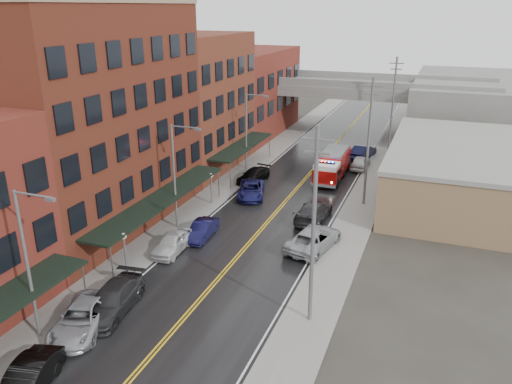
% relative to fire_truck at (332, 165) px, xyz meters
% --- Properties ---
extents(road, '(11.00, 160.00, 0.02)m').
position_rel_fire_truck_xyz_m(road, '(-2.65, -11.53, -1.58)').
color(road, black).
rests_on(road, ground).
extents(sidewalk_left, '(3.00, 160.00, 0.15)m').
position_rel_fire_truck_xyz_m(sidewalk_left, '(-9.95, -11.53, -1.52)').
color(sidewalk_left, slate).
rests_on(sidewalk_left, ground).
extents(sidewalk_right, '(3.00, 160.00, 0.15)m').
position_rel_fire_truck_xyz_m(sidewalk_right, '(4.65, -11.53, -1.52)').
color(sidewalk_right, slate).
rests_on(sidewalk_right, ground).
extents(curb_left, '(0.30, 160.00, 0.15)m').
position_rel_fire_truck_xyz_m(curb_left, '(-8.30, -11.53, -1.52)').
color(curb_left, gray).
rests_on(curb_left, ground).
extents(curb_right, '(0.30, 160.00, 0.15)m').
position_rel_fire_truck_xyz_m(curb_right, '(3.00, -11.53, -1.52)').
color(curb_right, gray).
rests_on(curb_right, ground).
extents(brick_building_b, '(9.00, 20.00, 18.00)m').
position_rel_fire_truck_xyz_m(brick_building_b, '(-15.95, -18.53, 7.41)').
color(brick_building_b, '#562416').
rests_on(brick_building_b, ground).
extents(brick_building_c, '(9.00, 15.00, 15.00)m').
position_rel_fire_truck_xyz_m(brick_building_c, '(-15.95, -1.03, 5.91)').
color(brick_building_c, maroon).
rests_on(brick_building_c, ground).
extents(brick_building_far, '(9.00, 20.00, 12.00)m').
position_rel_fire_truck_xyz_m(brick_building_far, '(-15.95, 16.47, 4.41)').
color(brick_building_far, maroon).
rests_on(brick_building_far, ground).
extents(tan_building, '(14.00, 22.00, 5.00)m').
position_rel_fire_truck_xyz_m(tan_building, '(13.35, -1.53, 0.91)').
color(tan_building, '#8E714C').
rests_on(tan_building, ground).
extents(right_far_block, '(18.00, 30.00, 8.00)m').
position_rel_fire_truck_xyz_m(right_far_block, '(15.35, 28.47, 2.41)').
color(right_far_block, slate).
rests_on(right_far_block, ground).
extents(awning_1, '(2.60, 18.00, 3.09)m').
position_rel_fire_truck_xyz_m(awning_1, '(-10.14, -18.53, 1.40)').
color(awning_1, black).
rests_on(awning_1, ground).
extents(awning_2, '(2.60, 13.00, 3.09)m').
position_rel_fire_truck_xyz_m(awning_2, '(-10.14, -1.03, 1.40)').
color(awning_2, black).
rests_on(awning_2, ground).
extents(globe_lamp_1, '(0.44, 0.44, 3.12)m').
position_rel_fire_truck_xyz_m(globe_lamp_1, '(-9.05, -25.53, 0.72)').
color(globe_lamp_1, '#59595B').
rests_on(globe_lamp_1, ground).
extents(globe_lamp_2, '(0.44, 0.44, 3.12)m').
position_rel_fire_truck_xyz_m(globe_lamp_2, '(-9.05, -11.53, 0.72)').
color(globe_lamp_2, '#59595B').
rests_on(globe_lamp_2, ground).
extents(street_lamp_0, '(2.64, 0.22, 9.00)m').
position_rel_fire_truck_xyz_m(street_lamp_0, '(-9.20, -33.53, 3.60)').
color(street_lamp_0, '#59595B').
rests_on(street_lamp_0, ground).
extents(street_lamp_1, '(2.64, 0.22, 9.00)m').
position_rel_fire_truck_xyz_m(street_lamp_1, '(-9.20, -17.53, 3.60)').
color(street_lamp_1, '#59595B').
rests_on(street_lamp_1, ground).
extents(street_lamp_2, '(2.64, 0.22, 9.00)m').
position_rel_fire_truck_xyz_m(street_lamp_2, '(-9.20, -1.53, 3.60)').
color(street_lamp_2, '#59595B').
rests_on(street_lamp_2, ground).
extents(utility_pole_0, '(1.80, 0.24, 12.00)m').
position_rel_fire_truck_xyz_m(utility_pole_0, '(4.55, -26.53, 4.72)').
color(utility_pole_0, '#59595B').
rests_on(utility_pole_0, ground).
extents(utility_pole_1, '(1.80, 0.24, 12.00)m').
position_rel_fire_truck_xyz_m(utility_pole_1, '(4.55, -6.53, 4.72)').
color(utility_pole_1, '#59595B').
rests_on(utility_pole_1, ground).
extents(utility_pole_2, '(1.80, 0.24, 12.00)m').
position_rel_fire_truck_xyz_m(utility_pole_2, '(4.55, 13.47, 4.72)').
color(utility_pole_2, '#59595B').
rests_on(utility_pole_2, ground).
extents(overpass, '(40.00, 10.00, 7.50)m').
position_rel_fire_truck_xyz_m(overpass, '(-2.65, 20.47, 4.40)').
color(overpass, slate).
rests_on(overpass, ground).
extents(fire_truck, '(3.27, 8.06, 2.93)m').
position_rel_fire_truck_xyz_m(fire_truck, '(0.00, 0.00, 0.00)').
color(fire_truck, '#9B0907').
rests_on(fire_truck, ground).
extents(parked_car_left_1, '(2.88, 5.08, 1.59)m').
position_rel_fire_truck_xyz_m(parked_car_left_1, '(-6.68, -37.25, -0.80)').
color(parked_car_left_1, black).
rests_on(parked_car_left_1, ground).
extents(parked_car_left_2, '(4.07, 6.04, 1.54)m').
position_rel_fire_truck_xyz_m(parked_car_left_2, '(-7.65, -32.03, -0.82)').
color(parked_car_left_2, '#94969B').
rests_on(parked_car_left_2, ground).
extents(parked_car_left_3, '(3.04, 5.97, 1.66)m').
position_rel_fire_truck_xyz_m(parked_car_left_3, '(-7.09, -29.84, -0.76)').
color(parked_car_left_3, '#242426').
rests_on(parked_car_left_3, ground).
extents(parked_car_left_4, '(1.95, 4.54, 1.53)m').
position_rel_fire_truck_xyz_m(parked_car_left_4, '(-7.65, -21.50, -0.83)').
color(parked_car_left_4, silver).
rests_on(parked_car_left_4, ground).
extents(parked_car_left_5, '(1.71, 4.32, 1.40)m').
position_rel_fire_truck_xyz_m(parked_car_left_5, '(-6.63, -18.43, -0.89)').
color(parked_car_left_5, '#0E0E34').
rests_on(parked_car_left_5, ground).
extents(parked_car_left_6, '(3.92, 5.81, 1.48)m').
position_rel_fire_truck_xyz_m(parked_car_left_6, '(-6.25, -8.33, -0.85)').
color(parked_car_left_6, '#15164F').
rests_on(parked_car_left_6, ground).
extents(parked_car_left_7, '(2.81, 5.14, 1.41)m').
position_rel_fire_truck_xyz_m(parked_car_left_7, '(-7.65, -4.00, -0.88)').
color(parked_car_left_7, black).
rests_on(parked_car_left_7, ground).
extents(parked_car_right_0, '(3.92, 6.42, 1.66)m').
position_rel_fire_truck_xyz_m(parked_car_right_0, '(2.35, -17.09, -0.76)').
color(parked_car_right_0, '#9B9FA3').
rests_on(parked_car_right_0, ground).
extents(parked_car_right_1, '(2.59, 5.76, 1.64)m').
position_rel_fire_truck_xyz_m(parked_car_right_1, '(0.95, -11.73, -0.77)').
color(parked_car_right_1, '#28282A').
rests_on(parked_car_right_1, ground).
extents(parked_car_right_2, '(1.90, 4.58, 1.55)m').
position_rel_fire_truck_xyz_m(parked_car_right_2, '(2.35, 4.67, -0.81)').
color(parked_car_right_2, silver).
rests_on(parked_car_right_2, ground).
extents(parked_car_right_3, '(2.79, 5.30, 1.66)m').
position_rel_fire_truck_xyz_m(parked_car_right_3, '(1.93, 9.12, -0.76)').
color(parked_car_right_3, black).
rests_on(parked_car_right_3, ground).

